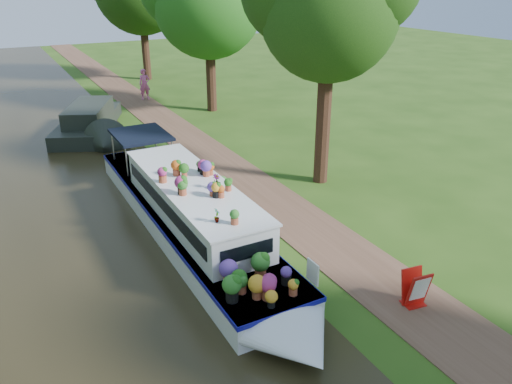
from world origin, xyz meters
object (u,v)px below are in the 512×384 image
(second_boat, at_px, (90,122))
(sandwich_board, at_px, (415,290))
(pedestrian_pink, at_px, (145,84))
(plant_boat, at_px, (194,214))

(second_boat, xyz_separation_m, sandwich_board, (3.96, -18.34, -0.15))
(sandwich_board, relative_size, pedestrian_pink, 0.48)
(plant_boat, xyz_separation_m, second_boat, (-0.50, 12.76, -0.26))
(second_boat, distance_m, pedestrian_pink, 7.40)
(sandwich_board, xyz_separation_m, pedestrian_pink, (0.63, 24.12, 0.54))
(sandwich_board, height_order, pedestrian_pink, pedestrian_pink)
(second_boat, relative_size, pedestrian_pink, 4.25)
(second_boat, bearing_deg, plant_boat, -63.72)
(second_boat, distance_m, sandwich_board, 18.76)
(plant_boat, distance_m, pedestrian_pink, 18.99)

